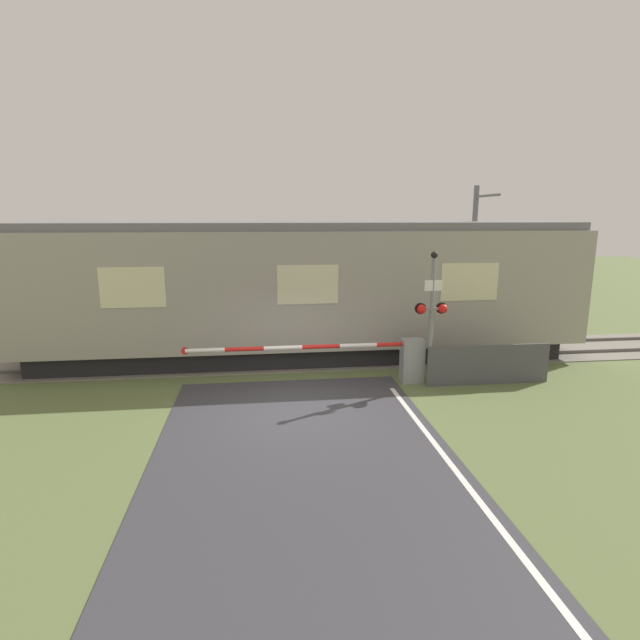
{
  "coord_description": "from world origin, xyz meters",
  "views": [
    {
      "loc": [
        -0.78,
        -11.23,
        4.53
      ],
      "look_at": [
        0.87,
        2.14,
        1.69
      ],
      "focal_mm": 28.0,
      "sensor_mm": 36.0,
      "label": 1
    }
  ],
  "objects": [
    {
      "name": "train",
      "position": [
        0.6,
        4.31,
        2.2
      ],
      "size": [
        17.44,
        3.17,
        4.31
      ],
      "color": "black",
      "rests_on": "ground_plane"
    },
    {
      "name": "track_bed",
      "position": [
        0.0,
        4.31,
        0.02
      ],
      "size": [
        36.0,
        3.2,
        0.13
      ],
      "color": "slate",
      "rests_on": "ground_plane"
    },
    {
      "name": "roadside_fence",
      "position": [
        5.35,
        1.08,
        0.55
      ],
      "size": [
        3.43,
        0.06,
        1.1
      ],
      "color": "#4C4C51",
      "rests_on": "ground_plane"
    },
    {
      "name": "signal_post",
      "position": [
        3.7,
        1.14,
        2.05
      ],
      "size": [
        0.88,
        0.26,
        3.62
      ],
      "color": "gray",
      "rests_on": "ground_plane"
    },
    {
      "name": "ground_plane",
      "position": [
        0.0,
        0.0,
        0.0
      ],
      "size": [
        80.0,
        80.0,
        0.0
      ],
      "primitive_type": "plane",
      "color": "#5B6B3D"
    },
    {
      "name": "crossing_barrier",
      "position": [
        2.78,
        1.54,
        0.7
      ],
      "size": [
        6.47,
        0.44,
        1.21
      ],
      "color": "gray",
      "rests_on": "ground_plane"
    },
    {
      "name": "catenary_pole",
      "position": [
        7.29,
        6.84,
        2.94
      ],
      "size": [
        0.2,
        1.9,
        5.59
      ],
      "color": "slate",
      "rests_on": "ground_plane"
    }
  ]
}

